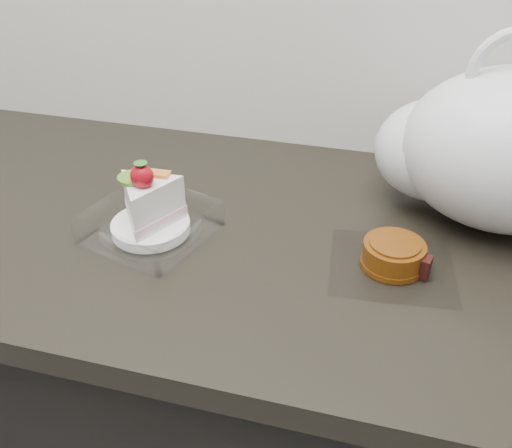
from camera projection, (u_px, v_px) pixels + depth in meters
counter at (186, 397)px, 1.17m from camera, size 2.04×0.64×0.90m
cake_tray at (149, 215)px, 0.86m from camera, size 0.20×0.20×0.13m
mooncake_wrap at (394, 257)px, 0.80m from camera, size 0.19×0.18×0.04m
plastic_bag at (497, 149)px, 0.85m from camera, size 0.38×0.28×0.30m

